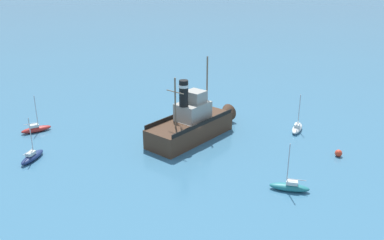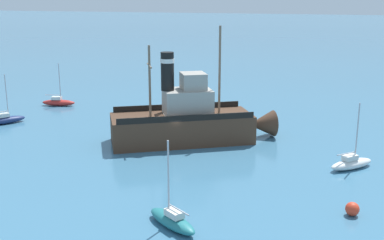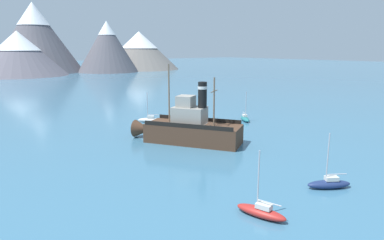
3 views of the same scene
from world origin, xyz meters
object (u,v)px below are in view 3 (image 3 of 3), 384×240
(sailboat_navy, at_px, (329,183))
(sailboat_white, at_px, (150,120))
(old_tugboat, at_px, (189,128))
(mooring_buoy, at_px, (188,114))
(sailboat_teal, at_px, (245,118))
(sailboat_red, at_px, (261,211))

(sailboat_navy, relative_size, sailboat_white, 1.00)
(old_tugboat, xyz_separation_m, mooring_buoy, (10.68, 13.75, -1.43))
(sailboat_teal, bearing_deg, sailboat_white, 144.80)
(sailboat_navy, height_order, sailboat_teal, same)
(old_tugboat, xyz_separation_m, sailboat_teal, (15.40, 4.45, -1.40))
(sailboat_teal, bearing_deg, sailboat_red, -135.46)
(sailboat_navy, relative_size, mooring_buoy, 6.04)
(old_tugboat, distance_m, sailboat_white, 13.83)
(sailboat_teal, height_order, sailboat_red, same)
(sailboat_navy, xyz_separation_m, sailboat_teal, (15.11, 23.61, 0.00))
(old_tugboat, distance_m, sailboat_teal, 16.09)
(sailboat_navy, height_order, sailboat_red, same)
(sailboat_white, height_order, sailboat_teal, same)
(mooring_buoy, bearing_deg, sailboat_teal, -63.08)
(sailboat_teal, relative_size, sailboat_red, 1.00)
(sailboat_white, distance_m, sailboat_teal, 15.74)
(sailboat_white, bearing_deg, sailboat_teal, -35.20)
(sailboat_white, xyz_separation_m, mooring_buoy, (8.14, 0.22, -0.02))
(mooring_buoy, bearing_deg, sailboat_red, -120.18)
(sailboat_navy, xyz_separation_m, sailboat_white, (2.25, 32.68, 0.00))
(old_tugboat, xyz_separation_m, sailboat_navy, (0.29, -19.16, -1.40))
(old_tugboat, distance_m, mooring_buoy, 17.47)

